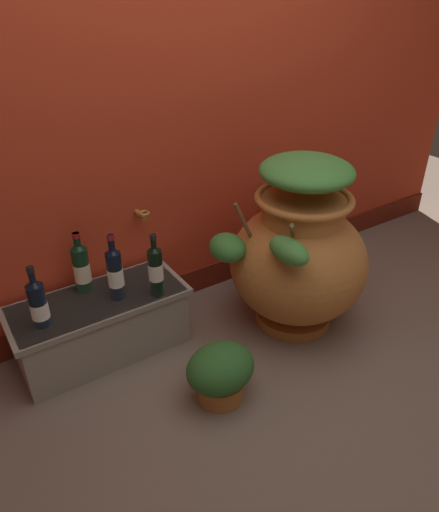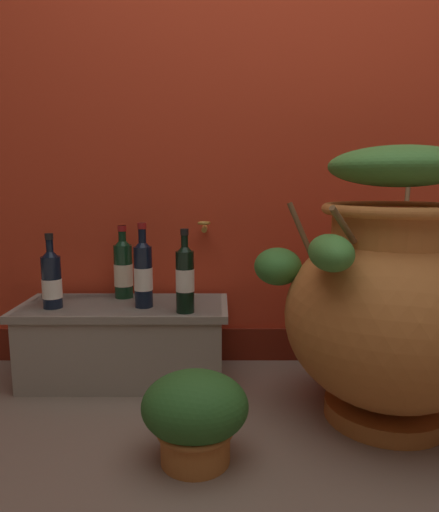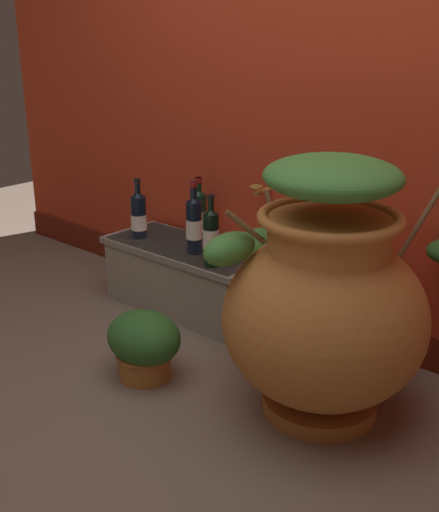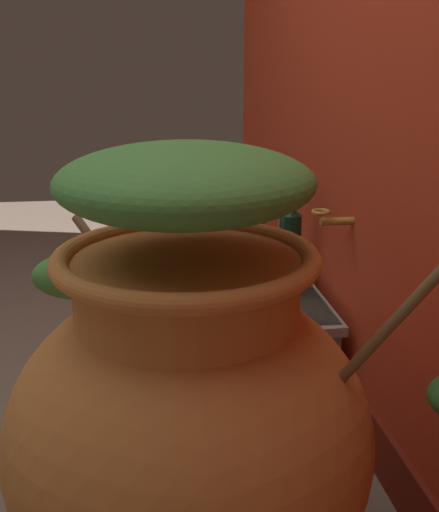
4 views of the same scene
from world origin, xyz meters
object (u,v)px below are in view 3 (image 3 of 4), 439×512
(wine_bottle_right, at_px, (211,235))
(wine_bottle_middle, at_px, (139,214))
(terracotta_urn, at_px, (324,303))
(potted_shrub, at_px, (144,344))
(wine_bottle_back, at_px, (198,214))
(wine_bottle_left, at_px, (194,223))

(wine_bottle_right, bearing_deg, wine_bottle_middle, 173.13)
(terracotta_urn, relative_size, potted_shrub, 2.97)
(wine_bottle_back, distance_m, potted_shrub, 0.84)
(terracotta_urn, xyz_separation_m, wine_bottle_left, (-0.88, 0.29, 0.04))
(terracotta_urn, distance_m, potted_shrub, 0.75)
(terracotta_urn, distance_m, wine_bottle_back, 1.09)
(wine_bottle_left, relative_size, potted_shrub, 1.08)
(terracotta_urn, height_order, wine_bottle_left, terracotta_urn)
(wine_bottle_middle, height_order, potted_shrub, wine_bottle_middle)
(wine_bottle_right, height_order, potted_shrub, wine_bottle_right)
(terracotta_urn, relative_size, wine_bottle_back, 2.99)
(terracotta_urn, relative_size, wine_bottle_middle, 3.14)
(wine_bottle_middle, distance_m, wine_bottle_back, 0.30)
(terracotta_urn, height_order, wine_bottle_right, terracotta_urn)
(wine_bottle_left, bearing_deg, wine_bottle_right, -24.08)
(wine_bottle_left, xyz_separation_m, wine_bottle_middle, (-0.36, -0.01, -0.02))
(wine_bottle_left, height_order, wine_bottle_right, wine_bottle_left)
(wine_bottle_back, height_order, potted_shrub, wine_bottle_back)
(terracotta_urn, height_order, potted_shrub, terracotta_urn)
(wine_bottle_left, xyz_separation_m, potted_shrub, (0.23, -0.55, -0.32))
(wine_bottle_right, distance_m, potted_shrub, 0.57)
(terracotta_urn, relative_size, wine_bottle_left, 2.76)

